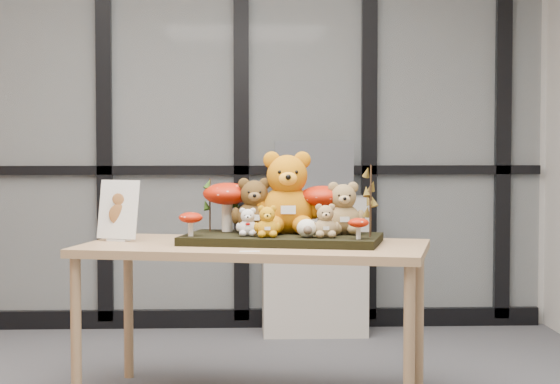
{
  "coord_description": "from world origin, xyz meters",
  "views": [
    {
      "loc": [
        0.41,
        -4.24,
        1.26
      ],
      "look_at": [
        0.62,
        0.51,
        1.01
      ],
      "focal_mm": 65.0,
      "sensor_mm": 36.0,
      "label": 1
    }
  ],
  "objects_px": {
    "cabinet": "(314,265)",
    "mushroom_front_right": "(358,227)",
    "bear_pooh_yellow": "(287,188)",
    "bear_tan_back": "(343,205)",
    "mushroom_back_left": "(227,205)",
    "monitor": "(314,169)",
    "plush_cream_hedgehog": "(307,227)",
    "bear_beige_small": "(325,219)",
    "display_table": "(254,258)",
    "diorama_tray": "(282,239)",
    "mushroom_back_right": "(323,207)",
    "bear_white_bow": "(248,221)",
    "bear_small_yellow": "(267,220)",
    "sign_holder": "(118,213)",
    "mushroom_front_left": "(191,223)",
    "bear_brown_medium": "(254,203)"
  },
  "relations": [
    {
      "from": "cabinet",
      "to": "mushroom_front_right",
      "type": "bearing_deg",
      "value": -88.27
    },
    {
      "from": "bear_pooh_yellow",
      "to": "bear_tan_back",
      "type": "height_order",
      "value": "bear_pooh_yellow"
    },
    {
      "from": "mushroom_back_left",
      "to": "mushroom_front_right",
      "type": "height_order",
      "value": "mushroom_back_left"
    },
    {
      "from": "cabinet",
      "to": "monitor",
      "type": "height_order",
      "value": "monitor"
    },
    {
      "from": "plush_cream_hedgehog",
      "to": "mushroom_back_left",
      "type": "bearing_deg",
      "value": 152.51
    },
    {
      "from": "bear_beige_small",
      "to": "cabinet",
      "type": "distance_m",
      "value": 1.85
    },
    {
      "from": "bear_pooh_yellow",
      "to": "bear_beige_small",
      "type": "distance_m",
      "value": 0.33
    },
    {
      "from": "display_table",
      "to": "bear_beige_small",
      "type": "xyz_separation_m",
      "value": [
        0.33,
        -0.11,
        0.19
      ]
    },
    {
      "from": "mushroom_front_right",
      "to": "diorama_tray",
      "type": "bearing_deg",
      "value": 147.81
    },
    {
      "from": "diorama_tray",
      "to": "mushroom_front_right",
      "type": "height_order",
      "value": "mushroom_front_right"
    },
    {
      "from": "mushroom_back_left",
      "to": "mushroom_front_right",
      "type": "xyz_separation_m",
      "value": [
        0.6,
        -0.41,
        -0.08
      ]
    },
    {
      "from": "mushroom_back_right",
      "to": "mushroom_front_right",
      "type": "distance_m",
      "value": 0.36
    },
    {
      "from": "bear_pooh_yellow",
      "to": "bear_white_bow",
      "type": "height_order",
      "value": "bear_pooh_yellow"
    },
    {
      "from": "bear_beige_small",
      "to": "monitor",
      "type": "relative_size",
      "value": 0.34
    },
    {
      "from": "diorama_tray",
      "to": "monitor",
      "type": "height_order",
      "value": "monitor"
    },
    {
      "from": "diorama_tray",
      "to": "cabinet",
      "type": "bearing_deg",
      "value": 93.87
    },
    {
      "from": "display_table",
      "to": "bear_beige_small",
      "type": "relative_size",
      "value": 10.16
    },
    {
      "from": "display_table",
      "to": "cabinet",
      "type": "distance_m",
      "value": 1.76
    },
    {
      "from": "bear_small_yellow",
      "to": "monitor",
      "type": "relative_size",
      "value": 0.32
    },
    {
      "from": "display_table",
      "to": "cabinet",
      "type": "height_order",
      "value": "cabinet"
    },
    {
      "from": "bear_small_yellow",
      "to": "sign_holder",
      "type": "distance_m",
      "value": 0.77
    },
    {
      "from": "mushroom_front_left",
      "to": "cabinet",
      "type": "bearing_deg",
      "value": 67.16
    },
    {
      "from": "display_table",
      "to": "mushroom_front_right",
      "type": "bearing_deg",
      "value": -7.69
    },
    {
      "from": "display_table",
      "to": "bear_tan_back",
      "type": "distance_m",
      "value": 0.5
    },
    {
      "from": "display_table",
      "to": "diorama_tray",
      "type": "relative_size",
      "value": 1.89
    },
    {
      "from": "bear_tan_back",
      "to": "sign_holder",
      "type": "bearing_deg",
      "value": -172.38
    },
    {
      "from": "diorama_tray",
      "to": "bear_brown_medium",
      "type": "xyz_separation_m",
      "value": [
        -0.13,
        0.11,
        0.17
      ]
    },
    {
      "from": "display_table",
      "to": "cabinet",
      "type": "relative_size",
      "value": 1.99
    },
    {
      "from": "bear_brown_medium",
      "to": "monitor",
      "type": "height_order",
      "value": "monitor"
    },
    {
      "from": "bear_tan_back",
      "to": "plush_cream_hedgehog",
      "type": "height_order",
      "value": "bear_tan_back"
    },
    {
      "from": "display_table",
      "to": "diorama_tray",
      "type": "xyz_separation_m",
      "value": [
        0.13,
        0.03,
        0.09
      ]
    },
    {
      "from": "plush_cream_hedgehog",
      "to": "mushroom_back_left",
      "type": "relative_size",
      "value": 0.36
    },
    {
      "from": "monitor",
      "to": "sign_holder",
      "type": "bearing_deg",
      "value": -125.19
    },
    {
      "from": "bear_brown_medium",
      "to": "cabinet",
      "type": "bearing_deg",
      "value": 88.65
    },
    {
      "from": "display_table",
      "to": "bear_beige_small",
      "type": "height_order",
      "value": "bear_beige_small"
    },
    {
      "from": "bear_pooh_yellow",
      "to": "bear_tan_back",
      "type": "relative_size",
      "value": 1.58
    },
    {
      "from": "sign_holder",
      "to": "display_table",
      "type": "bearing_deg",
      "value": 7.11
    },
    {
      "from": "bear_brown_medium",
      "to": "sign_holder",
      "type": "xyz_separation_m",
      "value": [
        -0.66,
        0.04,
        -0.05
      ]
    },
    {
      "from": "bear_tan_back",
      "to": "mushroom_back_right",
      "type": "bearing_deg",
      "value": 155.75
    },
    {
      "from": "monitor",
      "to": "bear_beige_small",
      "type": "bearing_deg",
      "value": -92.81
    },
    {
      "from": "mushroom_back_right",
      "to": "plush_cream_hedgehog",
      "type": "bearing_deg",
      "value": -111.75
    },
    {
      "from": "diorama_tray",
      "to": "bear_white_bow",
      "type": "xyz_separation_m",
      "value": [
        -0.16,
        -0.04,
        0.09
      ]
    },
    {
      "from": "bear_beige_small",
      "to": "plush_cream_hedgehog",
      "type": "relative_size",
      "value": 1.81
    },
    {
      "from": "mushroom_back_right",
      "to": "monitor",
      "type": "bearing_deg",
      "value": 87.1
    },
    {
      "from": "display_table",
      "to": "sign_holder",
      "type": "distance_m",
      "value": 0.72
    },
    {
      "from": "mushroom_back_right",
      "to": "mushroom_front_left",
      "type": "distance_m",
      "value": 0.66
    },
    {
      "from": "mushroom_back_left",
      "to": "sign_holder",
      "type": "distance_m",
      "value": 0.53
    },
    {
      "from": "bear_pooh_yellow",
      "to": "mushroom_front_right",
      "type": "distance_m",
      "value": 0.48
    },
    {
      "from": "plush_cream_hedgehog",
      "to": "mushroom_front_left",
      "type": "relative_size",
      "value": 0.76
    },
    {
      "from": "bear_small_yellow",
      "to": "mushroom_back_left",
      "type": "bearing_deg",
      "value": 135.37
    }
  ]
}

